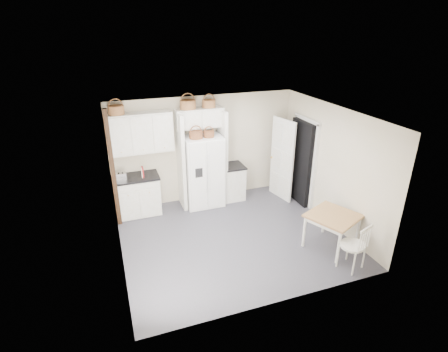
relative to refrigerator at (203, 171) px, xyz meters
name	(u,v)px	position (x,y,z in m)	size (l,w,h in m)	color
floor	(233,237)	(0.15, -1.65, -0.87)	(4.50, 4.50, 0.00)	#3E3F48
ceiling	(235,115)	(0.15, -1.65, 1.73)	(4.50, 4.50, 0.00)	white
wall_back	(204,149)	(0.15, 0.35, 0.43)	(4.50, 4.50, 0.00)	beige
wall_left	(114,198)	(-2.10, -1.65, 0.43)	(4.00, 4.00, 0.00)	beige
wall_right	(331,166)	(2.40, -1.65, 0.43)	(4.00, 4.00, 0.00)	beige
refrigerator	(203,171)	(0.00, 0.00, 0.00)	(0.90, 0.72, 1.73)	white
base_cab_left	(138,196)	(-1.57, 0.05, -0.42)	(0.97, 0.61, 0.90)	beige
base_cab_right	(233,182)	(0.79, 0.05, -0.44)	(0.48, 0.58, 0.85)	beige
dining_table	(331,231)	(1.85, -2.62, -0.51)	(0.86, 0.86, 0.72)	#9A6B44
windsor_chair	(353,245)	(1.81, -3.30, -0.39)	(0.47, 0.43, 0.96)	beige
counter_left	(136,177)	(-1.57, 0.05, 0.05)	(1.01, 0.65, 0.04)	black
counter_right	(233,166)	(0.79, 0.05, 0.01)	(0.52, 0.62, 0.04)	black
toaster	(121,176)	(-1.89, -0.03, 0.15)	(0.22, 0.13, 0.15)	silver
cookbook_red	(143,172)	(-1.42, -0.03, 0.19)	(0.03, 0.15, 0.23)	maroon
cookbook_cream	(142,172)	(-1.43, -0.03, 0.19)	(0.03, 0.15, 0.22)	beige
basket_upper_a	(116,110)	(-1.81, 0.18, 1.58)	(0.33, 0.33, 0.19)	#9A6237
basket_bridge_a	(188,105)	(-0.26, 0.18, 1.58)	(0.36, 0.36, 0.20)	#9A6237
basket_bridge_b	(209,104)	(0.23, 0.18, 1.57)	(0.31, 0.31, 0.17)	#9A6237
basket_fridge_a	(196,135)	(-0.17, -0.10, 0.95)	(0.30, 0.30, 0.16)	brown
basket_fridge_b	(209,134)	(0.13, -0.10, 0.93)	(0.25, 0.25, 0.14)	brown
upper_cabinet	(141,133)	(-1.35, 0.18, 1.03)	(1.40, 0.34, 0.90)	beige
bridge_cabinet	(199,118)	(0.00, 0.18, 1.26)	(1.12, 0.34, 0.45)	beige
fridge_panel_left	(181,162)	(-0.51, 0.05, 0.28)	(0.08, 0.60, 2.30)	beige
fridge_panel_right	(222,157)	(0.51, 0.05, 0.28)	(0.08, 0.60, 2.30)	beige
trim_post	(113,170)	(-2.05, -0.30, 0.43)	(0.09, 0.09, 2.60)	black
doorway_void	(302,162)	(2.31, -0.65, 0.16)	(0.18, 0.85, 2.05)	black
door_slab	(282,160)	(1.95, -0.32, 0.16)	(0.80, 0.04, 2.05)	white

